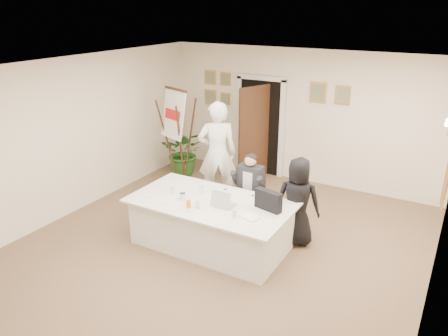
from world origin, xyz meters
TOP-DOWN VIEW (x-y plane):
  - floor at (0.00, 0.00)m, footprint 7.00×7.00m
  - ceiling at (0.00, 0.00)m, footprint 6.00×7.00m
  - wall_back at (0.00, 3.50)m, footprint 6.00×0.10m
  - wall_left at (-3.00, 0.00)m, footprint 0.10×7.00m
  - wall_right at (3.00, 0.00)m, footprint 0.10×7.00m
  - doorway at (-0.88, 3.32)m, footprint 1.14×0.86m
  - pictures_back_wall at (-0.80, 3.47)m, footprint 3.40×0.06m
  - conference_table at (-0.15, 0.15)m, footprint 2.51×1.35m
  - seated_man at (0.06, 1.03)m, footprint 0.63×0.67m
  - flip_chart at (-2.12, 2.08)m, footprint 0.72×0.55m
  - standing_man at (-0.90, 1.60)m, footprint 0.87×0.81m
  - standing_woman at (0.98, 0.90)m, footprint 0.78×0.58m
  - potted_palm at (-2.29, 2.50)m, footprint 1.19×1.13m
  - laptop at (0.10, 0.14)m, footprint 0.33×0.35m
  - laptop_bag at (0.74, 0.32)m, footprint 0.45×0.21m
  - paper_stack at (0.62, -0.05)m, footprint 0.31×0.26m
  - plate_left at (-1.09, -0.15)m, footprint 0.25×0.25m
  - plate_mid at (-0.67, -0.21)m, footprint 0.21×0.21m
  - plate_near at (-0.27, -0.24)m, footprint 0.22×0.22m
  - glass_a at (-0.83, 0.09)m, footprint 0.08×0.08m
  - glass_b at (-0.18, -0.19)m, footprint 0.08×0.08m
  - glass_c at (0.44, -0.18)m, footprint 0.08×0.08m
  - glass_d at (-0.44, 0.34)m, footprint 0.08×0.08m
  - oj_glass at (-0.31, -0.24)m, footprint 0.08×0.08m
  - steel_jug at (-0.56, -0.03)m, footprint 0.12×0.12m

SIDE VIEW (x-z plane):
  - floor at x=0.00m, z-range 0.00..0.00m
  - conference_table at x=-0.15m, z-range 0.01..0.78m
  - potted_palm at x=-2.29m, z-range 0.00..1.05m
  - seated_man at x=0.06m, z-range 0.00..1.33m
  - standing_woman at x=0.98m, z-range 0.00..1.44m
  - plate_left at x=-1.09m, z-range 0.78..0.79m
  - plate_mid at x=-0.67m, z-range 0.78..0.79m
  - plate_near at x=-0.27m, z-range 0.78..0.79m
  - paper_stack at x=0.62m, z-range 0.78..0.80m
  - steel_jug at x=-0.56m, z-range 0.78..0.89m
  - oj_glass at x=-0.31m, z-range 0.78..0.91m
  - glass_a at x=-0.83m, z-range 0.77..0.92m
  - glass_b at x=-0.18m, z-range 0.77..0.92m
  - glass_c at x=0.44m, z-range 0.77..0.92m
  - glass_d at x=-0.44m, z-range 0.77..0.92m
  - laptop at x=0.10m, z-range 0.77..1.05m
  - flip_chart at x=-2.12m, z-range -0.08..1.92m
  - laptop_bag at x=0.74m, z-range 0.78..1.08m
  - standing_man at x=-0.90m, z-range 0.00..1.99m
  - doorway at x=-0.88m, z-range -0.06..2.14m
  - wall_back at x=0.00m, z-range 0.00..2.80m
  - wall_left at x=-3.00m, z-range 0.00..2.80m
  - wall_right at x=3.00m, z-range 0.00..2.80m
  - pictures_back_wall at x=-0.80m, z-range 1.45..2.25m
  - ceiling at x=0.00m, z-range 2.79..2.81m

